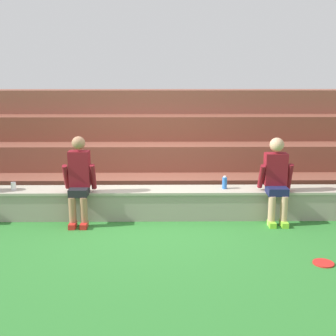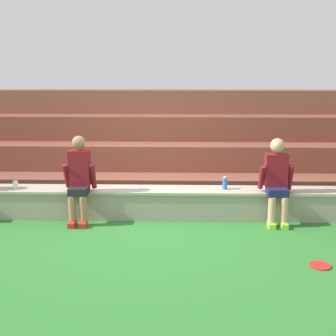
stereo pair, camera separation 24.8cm
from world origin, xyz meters
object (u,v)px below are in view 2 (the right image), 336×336
person_left_of_center (79,178)px  water_bottle_mid_right (225,183)px  plastic_cup_left_end (15,185)px  frisbee (320,266)px  person_center (277,179)px

person_left_of_center → water_bottle_mid_right: bearing=6.8°
plastic_cup_left_end → frisbee: (4.39, -1.75, -0.53)m
person_left_of_center → plastic_cup_left_end: (-1.10, 0.23, -0.18)m
plastic_cup_left_end → frisbee: bearing=-21.7°
person_center → plastic_cup_left_end: bearing=177.4°
person_left_of_center → plastic_cup_left_end: person_left_of_center is taller
frisbee → plastic_cup_left_end: bearing=158.3°
person_left_of_center → person_center: person_left_of_center is taller
person_left_of_center → person_center: bearing=0.7°
person_left_of_center → person_center: size_ratio=1.02×
person_left_of_center → water_bottle_mid_right: (2.28, 0.27, -0.14)m
person_left_of_center → person_center: 3.06m
person_left_of_center → frisbee: person_left_of_center is taller
frisbee → person_left_of_center: bearing=155.2°
plastic_cup_left_end → person_left_of_center: bearing=-11.8°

